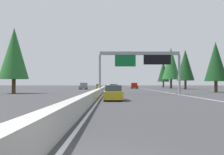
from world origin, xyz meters
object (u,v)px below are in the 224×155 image
object	(u,v)px
sedan_far_left	(113,93)
conifer_right_mid	(185,65)
oncoming_far	(99,86)
sign_gantry_overhead	(141,60)
conifer_right_far	(171,63)
oncoming_near	(84,86)
conifer_left_near	(14,53)
conifer_right_distant	(163,71)
pickup_near_right	(134,86)
sedan_mid_left	(113,87)
sedan_distant_b	(114,88)
conifer_right_near	(216,62)

from	to	relation	value
sedan_far_left	conifer_right_mid	size ratio (longest dim) A/B	0.38
sedan_far_left	oncoming_far	xyz separation A→B (m)	(62.45, 4.43, 0.00)
sign_gantry_overhead	conifer_right_far	bearing A→B (deg)	-18.57
oncoming_near	conifer_right_far	world-z (taller)	conifer_right_far
conifer_left_near	conifer_right_distant	bearing A→B (deg)	-30.64
pickup_near_right	conifer_right_far	xyz separation A→B (m)	(3.74, -12.96, 7.61)
conifer_right_far	conifer_left_near	distance (m)	57.88
conifer_right_distant	sedan_mid_left	bearing A→B (deg)	143.50
oncoming_near	conifer_right_mid	xyz separation A→B (m)	(0.74, -29.27, 6.06)
sedan_distant_b	conifer_right_mid	size ratio (longest dim) A/B	0.38
pickup_near_right	conifer_right_far	distance (m)	15.49
sedan_mid_left	oncoming_far	bearing A→B (deg)	25.43
sedan_mid_left	conifer_right_distant	xyz separation A→B (m)	(28.94, -21.41, 6.02)
conifer_right_far	oncoming_near	bearing A→B (deg)	116.97
sedan_distant_b	conifer_right_far	distance (m)	42.70
oncoming_near	conifer_left_near	size ratio (longest dim) A/B	0.51
sedan_far_left	pickup_near_right	world-z (taller)	pickup_near_right
conifer_right_distant	oncoming_near	bearing A→B (deg)	138.70
sedan_distant_b	pickup_near_right	distance (m)	33.89
sedan_mid_left	oncoming_near	xyz separation A→B (m)	(-4.92, 8.34, 0.23)
conifer_right_mid	conifer_left_near	world-z (taller)	conifer_right_mid
sedan_distant_b	oncoming_near	size ratio (longest dim) A/B	0.79
conifer_right_near	conifer_right_mid	size ratio (longest dim) A/B	0.83
pickup_near_right	conifer_left_near	size ratio (longest dim) A/B	0.51
sedan_far_left	conifer_right_far	world-z (taller)	conifer_right_far
oncoming_near	conifer_right_far	distance (m)	32.74
sign_gantry_overhead	conifer_right_far	xyz separation A→B (m)	(47.56, -15.98, 3.30)
sedan_distant_b	conifer_right_far	world-z (taller)	conifer_right_far
oncoming_near	conifer_right_distant	distance (m)	45.45
sedan_mid_left	pickup_near_right	xyz separation A→B (m)	(5.77, -7.08, 0.23)
pickup_near_right	oncoming_near	bearing A→B (deg)	124.75
pickup_near_right	conifer_right_distant	size ratio (longest dim) A/B	0.51
sedan_far_left	conifer_left_near	size ratio (longest dim) A/B	0.40
conifer_right_near	conifer_left_near	bearing A→B (deg)	98.96
sedan_mid_left	conifer_right_near	size ratio (longest dim) A/B	0.46
sedan_distant_b	conifer_right_distant	distance (m)	60.54
conifer_right_mid	conifer_left_near	distance (m)	48.73
conifer_right_near	conifer_right_far	distance (m)	39.23
conifer_right_distant	sedan_distant_b	bearing A→B (deg)	159.19
sign_gantry_overhead	conifer_left_near	world-z (taller)	conifer_left_near
conifer_right_far	conifer_right_mid	bearing A→B (deg)	-176.26
pickup_near_right	conifer_left_near	distance (m)	47.71
sedan_far_left	oncoming_near	size ratio (longest dim) A/B	0.79
sign_gantry_overhead	pickup_near_right	size ratio (longest dim) A/B	2.26
sign_gantry_overhead	sedan_far_left	world-z (taller)	sign_gantry_overhead
oncoming_far	sedan_mid_left	bearing A→B (deg)	25.43
sedan_far_left	oncoming_far	bearing A→B (deg)	4.06
sedan_mid_left	conifer_right_mid	distance (m)	22.25
conifer_right_mid	conifer_left_near	size ratio (longest dim) A/B	1.05
sign_gantry_overhead	sedan_mid_left	bearing A→B (deg)	6.09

